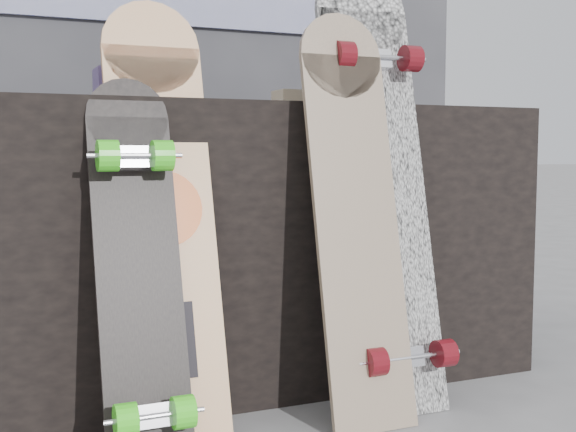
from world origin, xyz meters
name	(u,v)px	position (x,y,z in m)	size (l,w,h in m)	color
vendor_table	(253,243)	(0.00, 0.50, 0.40)	(1.60, 0.60, 0.80)	black
booth	(179,43)	(0.00, 1.35, 1.10)	(2.40, 0.22, 2.20)	#36363B
merch_box_purple	(129,87)	(-0.35, 0.55, 0.85)	(0.18, 0.12, 0.10)	#4E3F81
merch_box_small	(365,90)	(0.36, 0.47, 0.86)	(0.14, 0.14, 0.12)	#4E3F81
merch_box_flat	(310,101)	(0.22, 0.58, 0.83)	(0.22, 0.10, 0.06)	#D1B78C
longboard_geisha	(163,203)	(-0.34, 0.17, 0.55)	(0.24, 0.30, 1.04)	beige
longboard_celtic	(355,202)	(0.12, 0.08, 0.55)	(0.22, 0.24, 1.03)	beige
longboard_cascadia	(379,173)	(0.23, 0.15, 0.62)	(0.27, 0.35, 1.19)	white
skateboard_dark	(139,260)	(-0.42, 0.08, 0.43)	(0.19, 0.32, 0.84)	black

